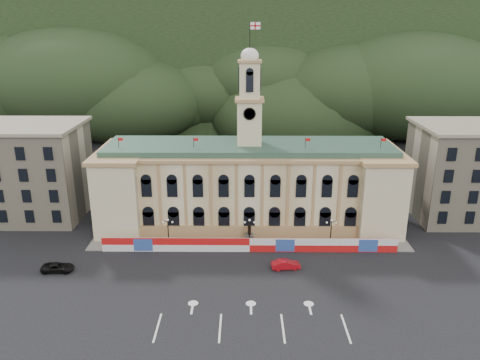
{
  "coord_description": "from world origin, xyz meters",
  "views": [
    {
      "loc": [
        -1.11,
        -56.35,
        36.76
      ],
      "look_at": [
        -1.64,
        18.0,
        11.83
      ],
      "focal_mm": 35.0,
      "sensor_mm": 36.0,
      "label": 1
    }
  ],
  "objects_px": {
    "statue": "(249,238)",
    "red_sedan": "(286,264)",
    "lamp_center": "(249,230)",
    "black_suv": "(58,267)"
  },
  "relations": [
    {
      "from": "statue",
      "to": "lamp_center",
      "type": "height_order",
      "value": "lamp_center"
    },
    {
      "from": "black_suv",
      "to": "red_sedan",
      "type": "bearing_deg",
      "value": -89.8
    },
    {
      "from": "red_sedan",
      "to": "black_suv",
      "type": "distance_m",
      "value": 35.68
    },
    {
      "from": "lamp_center",
      "to": "black_suv",
      "type": "height_order",
      "value": "lamp_center"
    },
    {
      "from": "lamp_center",
      "to": "red_sedan",
      "type": "height_order",
      "value": "lamp_center"
    },
    {
      "from": "statue",
      "to": "black_suv",
      "type": "height_order",
      "value": "statue"
    },
    {
      "from": "lamp_center",
      "to": "black_suv",
      "type": "bearing_deg",
      "value": -163.57
    },
    {
      "from": "statue",
      "to": "lamp_center",
      "type": "distance_m",
      "value": 2.14
    },
    {
      "from": "statue",
      "to": "red_sedan",
      "type": "bearing_deg",
      "value": -57.17
    },
    {
      "from": "lamp_center",
      "to": "statue",
      "type": "bearing_deg",
      "value": 90.0
    }
  ]
}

